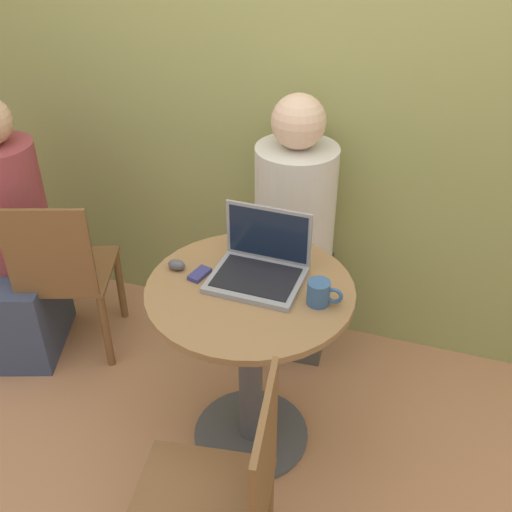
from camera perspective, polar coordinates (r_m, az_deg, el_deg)
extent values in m
plane|color=tan|center=(2.60, -0.48, -16.66)|extent=(12.00, 12.00, 0.00)
cube|color=#939956|center=(2.54, 5.61, 17.52)|extent=(7.00, 0.05, 2.60)
cylinder|color=#4C4C51|center=(2.59, -0.48, -16.52)|extent=(0.47, 0.47, 0.02)
cylinder|color=#4C4C51|center=(2.32, -0.52, -10.66)|extent=(0.09, 0.09, 0.72)
cylinder|color=olive|center=(2.08, -0.58, -3.28)|extent=(0.73, 0.73, 0.02)
cube|color=gray|center=(2.09, 0.02, -2.28)|extent=(0.32, 0.26, 0.02)
cube|color=black|center=(2.08, 0.02, -2.02)|extent=(0.28, 0.21, 0.00)
cube|color=gray|center=(2.12, 1.19, 2.16)|extent=(0.32, 0.02, 0.21)
cube|color=#141E33|center=(2.12, 1.14, 2.08)|extent=(0.29, 0.01, 0.19)
cube|color=navy|center=(2.13, -5.40, -1.73)|extent=(0.07, 0.10, 0.02)
ellipsoid|color=#4C4C51|center=(2.17, -7.57, -0.84)|extent=(0.06, 0.04, 0.04)
cylinder|color=#335684|center=(1.99, 5.96, -3.50)|extent=(0.08, 0.08, 0.09)
torus|color=#335684|center=(1.98, 7.43, -3.78)|extent=(0.06, 0.01, 0.06)
cylinder|color=brown|center=(2.21, -8.67, -21.11)|extent=(0.04, 0.04, 0.41)
cylinder|color=brown|center=(2.16, 1.17, -22.65)|extent=(0.04, 0.04, 0.41)
cube|color=brown|center=(1.90, -5.41, -22.59)|extent=(0.46, 0.46, 0.02)
cube|color=brown|center=(1.69, 0.81, -19.26)|extent=(0.07, 0.37, 0.44)
cube|color=#4C4742|center=(2.94, 3.82, -3.63)|extent=(0.36, 0.50, 0.45)
cylinder|color=beige|center=(2.55, 3.74, 4.11)|extent=(0.34, 0.34, 0.60)
sphere|color=beige|center=(2.38, 4.10, 12.66)|extent=(0.22, 0.22, 0.22)
cylinder|color=brown|center=(3.11, -12.81, -2.66)|extent=(0.04, 0.04, 0.41)
cylinder|color=brown|center=(3.20, -19.06, -2.61)|extent=(0.04, 0.04, 0.41)
cylinder|color=brown|center=(2.84, -14.09, -6.93)|extent=(0.04, 0.04, 0.41)
cylinder|color=brown|center=(2.94, -20.90, -6.72)|extent=(0.04, 0.04, 0.41)
cube|color=brown|center=(2.89, -17.40, -1.34)|extent=(0.51, 0.51, 0.02)
cube|color=brown|center=(2.63, -19.20, 0.20)|extent=(0.35, 0.14, 0.42)
cube|color=#3D4766|center=(3.06, -21.20, -4.70)|extent=(0.44, 0.53, 0.44)
cylinder|color=#993D42|center=(2.89, -22.53, 4.58)|extent=(0.33, 0.33, 0.57)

